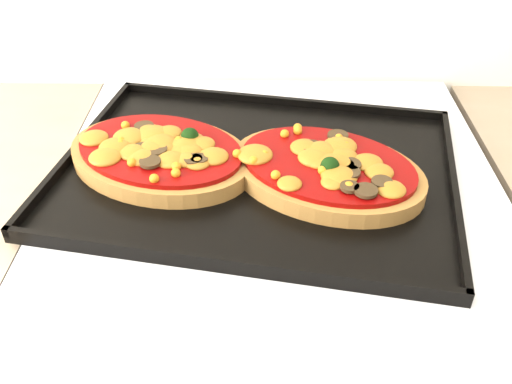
# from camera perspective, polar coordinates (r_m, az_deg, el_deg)

# --- Properties ---
(baking_tray) EXTENTS (0.57, 0.46, 0.02)m
(baking_tray) POSITION_cam_1_polar(r_m,az_deg,el_deg) (0.75, 0.06, 2.41)
(baking_tray) COLOR black
(baking_tray) RESTS_ON stove
(pizza_left) EXTENTS (0.30, 0.26, 0.04)m
(pizza_left) POSITION_cam_1_polar(r_m,az_deg,el_deg) (0.76, -9.55, 3.85)
(pizza_left) COLOR olive
(pizza_left) RESTS_ON baking_tray
(pizza_right) EXTENTS (0.31, 0.27, 0.04)m
(pizza_right) POSITION_cam_1_polar(r_m,az_deg,el_deg) (0.73, 7.11, 2.37)
(pizza_right) COLOR olive
(pizza_right) RESTS_ON baking_tray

